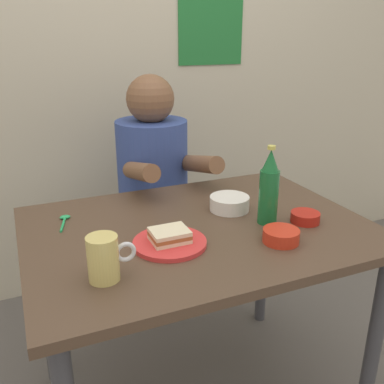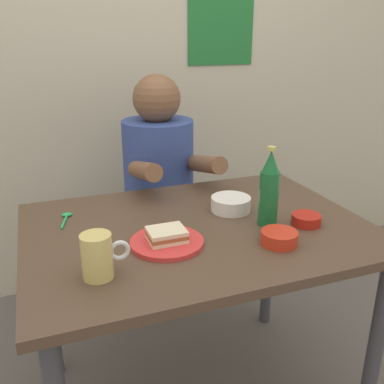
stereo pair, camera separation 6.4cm
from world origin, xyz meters
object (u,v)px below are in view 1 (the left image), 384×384
object	(u,v)px
stool	(155,247)
person_seated	(153,166)
dining_table	(198,251)
beer_bottle	(269,189)
sauce_bowl_chili	(281,235)
beer_mug	(104,258)
plate_orange	(170,243)
sandwich	(170,235)

from	to	relation	value
stool	person_seated	size ratio (longest dim) A/B	0.63
dining_table	person_seated	bearing A→B (deg)	85.13
person_seated	stool	bearing A→B (deg)	90.00
beer_bottle	sauce_bowl_chili	world-z (taller)	beer_bottle
dining_table	stool	xyz separation A→B (m)	(0.05, 0.63, -0.30)
person_seated	beer_bottle	xyz separation A→B (m)	(0.17, -0.69, 0.09)
beer_mug	beer_bottle	xyz separation A→B (m)	(0.57, 0.14, 0.06)
plate_orange	beer_bottle	xyz separation A→B (m)	(0.35, 0.02, 0.11)
sandwich	beer_bottle	xyz separation A→B (m)	(0.35, 0.02, 0.09)
sandwich	dining_table	bearing A→B (deg)	34.73
beer_mug	beer_bottle	bearing A→B (deg)	13.42
beer_mug	beer_bottle	world-z (taller)	beer_bottle
stool	sauce_bowl_chili	bearing A→B (deg)	-81.24
beer_bottle	sandwich	bearing A→B (deg)	-176.04
sandwich	beer_bottle	distance (m)	0.36
beer_bottle	person_seated	bearing A→B (deg)	103.67
plate_orange	sandwich	distance (m)	0.02
dining_table	beer_bottle	size ratio (longest dim) A/B	4.20
stool	beer_bottle	size ratio (longest dim) A/B	1.72
sandwich	sauce_bowl_chili	xyz separation A→B (m)	(0.31, -0.11, -0.01)
beer_bottle	beer_mug	bearing A→B (deg)	-166.58
sandwich	sauce_bowl_chili	distance (m)	0.33
person_seated	sauce_bowl_chili	distance (m)	0.83
beer_mug	sauce_bowl_chili	world-z (taller)	beer_mug
dining_table	person_seated	size ratio (longest dim) A/B	1.53
sandwich	sauce_bowl_chili	world-z (taller)	sandwich
stool	beer_mug	world-z (taller)	beer_mug
stool	sandwich	bearing A→B (deg)	-104.43
dining_table	plate_orange	distance (m)	0.19
plate_orange	beer_mug	size ratio (longest dim) A/B	1.75
plate_orange	sauce_bowl_chili	distance (m)	0.33
plate_orange	beer_mug	xyz separation A→B (m)	(-0.22, -0.11, 0.05)
stool	plate_orange	bearing A→B (deg)	-104.43
dining_table	stool	distance (m)	0.70
sauce_bowl_chili	plate_orange	bearing A→B (deg)	160.30
beer_mug	sauce_bowl_chili	distance (m)	0.53
plate_orange	beer_bottle	world-z (taller)	beer_bottle
sauce_bowl_chili	dining_table	bearing A→B (deg)	131.52
sauce_bowl_chili	beer_mug	bearing A→B (deg)	179.85
sauce_bowl_chili	stool	bearing A→B (deg)	98.76
sandwich	sauce_bowl_chili	size ratio (longest dim) A/B	1.00
dining_table	beer_bottle	bearing A→B (deg)	-17.14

